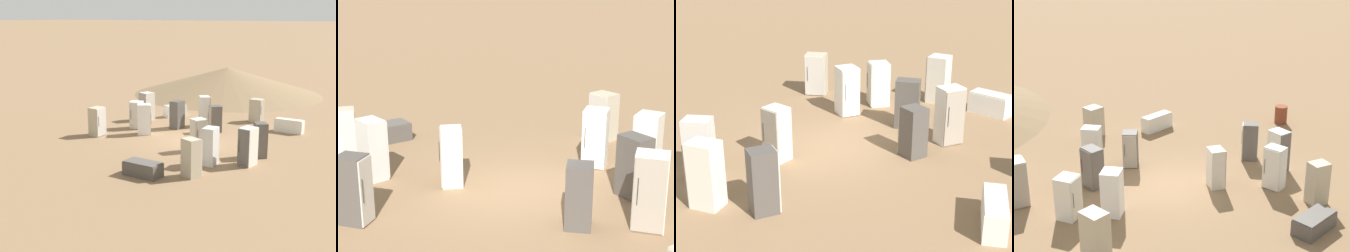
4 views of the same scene
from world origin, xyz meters
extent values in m
plane|color=#846647|center=(0.00, 0.00, 0.00)|extent=(1000.00, 1000.00, 0.00)
cube|color=silver|center=(-0.83, -4.18, 0.80)|extent=(0.90, 0.93, 1.61)
cube|color=beige|center=(-0.50, -4.05, 0.80)|extent=(0.30, 0.66, 1.54)
cylinder|color=#2D2D2D|center=(-0.38, -4.27, 0.89)|extent=(0.02, 0.02, 0.56)
cube|color=white|center=(0.14, -2.97, 0.86)|extent=(0.96, 0.97, 1.72)
cube|color=silver|center=(-0.07, -2.67, 0.86)|extent=(0.56, 0.40, 1.66)
cylinder|color=#2D2D2D|center=(0.11, -2.51, 0.95)|extent=(0.02, 0.02, 0.60)
cube|color=#4C4742|center=(0.83, 4.20, 0.83)|extent=(0.84, 0.83, 1.66)
cube|color=#BCB7AD|center=(0.56, 4.00, 0.83)|extent=(0.35, 0.46, 1.59)
cylinder|color=#2D2D2D|center=(0.42, 4.14, 0.91)|extent=(0.02, 0.02, 0.58)
cube|color=#4C4742|center=(5.95, 1.02, 0.29)|extent=(0.84, 1.63, 0.57)
cube|color=#56514C|center=(5.95, 1.02, 0.59)|extent=(0.81, 1.56, 0.04)
cube|color=#B2A88E|center=(1.76, -5.03, 0.80)|extent=(0.82, 0.64, 1.60)
cube|color=#BCB7AD|center=(1.75, -4.71, 0.80)|extent=(0.77, 0.06, 1.53)
cylinder|color=#2D2D2D|center=(2.03, -4.67, 0.88)|extent=(0.02, 0.02, 0.56)
cube|color=#4C4742|center=(-2.46, 0.20, 0.76)|extent=(0.88, 0.88, 1.53)
cube|color=gray|center=(-2.23, -0.05, 0.76)|extent=(0.45, 0.43, 1.47)
cylinder|color=#2D2D2D|center=(-2.36, -0.21, 0.84)|extent=(0.02, 0.02, 0.53)
cube|color=#4C4742|center=(-2.08, -2.10, 0.82)|extent=(0.81, 0.59, 1.65)
cube|color=#56514C|center=(-2.09, -2.40, 0.82)|extent=(0.75, 0.08, 1.58)
cylinder|color=#2D2D2D|center=(-2.37, -2.41, 0.91)|extent=(0.02, 0.02, 0.58)
cube|color=silver|center=(-3.46, -1.03, 0.91)|extent=(0.93, 0.90, 1.82)
cube|color=gray|center=(-3.64, -0.79, 0.91)|extent=(0.60, 0.45, 1.75)
cylinder|color=#2D2D2D|center=(-3.45, -0.61, 1.00)|extent=(0.02, 0.02, 0.64)
cube|color=#B2A88E|center=(4.99, 2.78, 0.82)|extent=(0.78, 0.84, 1.63)
cube|color=beige|center=(4.70, 2.89, 0.82)|extent=(0.27, 0.63, 1.57)
cube|color=beige|center=(1.41, 1.19, 0.81)|extent=(0.85, 0.80, 1.62)
cube|color=gray|center=(1.56, 1.45, 0.81)|extent=(0.58, 0.35, 1.55)
cylinder|color=#2D2D2D|center=(1.78, 1.36, 0.89)|extent=(0.02, 0.02, 0.57)
cube|color=silver|center=(3.12, 2.72, 0.86)|extent=(0.78, 0.61, 1.72)
cube|color=silver|center=(3.14, 2.42, 0.86)|extent=(0.72, 0.09, 1.65)
cylinder|color=#2D2D2D|center=(2.88, 2.37, 0.95)|extent=(0.02, 0.02, 0.60)
camera|label=1|loc=(21.19, 11.77, 6.57)|focal=50.00mm
camera|label=2|loc=(-10.81, 8.57, 5.96)|focal=60.00mm
camera|label=3|loc=(-3.38, 15.58, 7.04)|focal=60.00mm
camera|label=4|loc=(14.03, -14.07, 10.35)|focal=60.00mm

